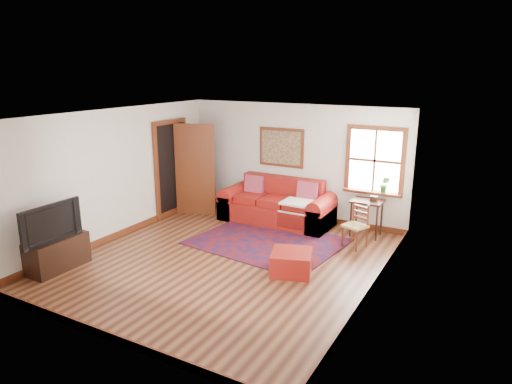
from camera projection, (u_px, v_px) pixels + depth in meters
The scene contains 13 objects.
ground at pixel (227, 260), 7.90m from camera, with size 5.50×5.50×0.00m, color #3F1D11.
room_envelope at pixel (226, 167), 7.48m from camera, with size 5.04×5.54×2.52m.
window at pixel (376, 168), 9.01m from camera, with size 1.18×0.20×1.38m.
doorway at pixel (186, 168), 10.15m from camera, with size 0.89×1.08×2.14m.
framed_artwork at pixel (281, 147), 9.92m from camera, with size 1.05×0.07×0.85m.
persian_rug at pixel (268, 241), 8.73m from camera, with size 2.64×2.11×0.02m, color #620E0E.
red_leather_sofa at pixel (278, 208), 9.82m from camera, with size 2.40×0.99×0.94m.
red_ottoman at pixel (291, 262), 7.37m from camera, with size 0.63×0.63×0.36m, color maroon.
side_table at pixel (367, 206), 8.91m from camera, with size 0.61×0.46×0.73m.
ladder_back_chair at pixel (357, 224), 8.41m from camera, with size 0.48×0.47×0.82m.
media_cabinet at pixel (57, 253), 7.50m from camera, with size 0.44×0.99×0.54m, color black.
television at pixel (47, 222), 7.23m from camera, with size 1.09×0.14×0.63m, color black.
candle_hurricane at pixel (76, 227), 7.70m from camera, with size 0.12×0.12×0.18m.
Camera 1 is at (3.97, -6.16, 3.21)m, focal length 32.00 mm.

